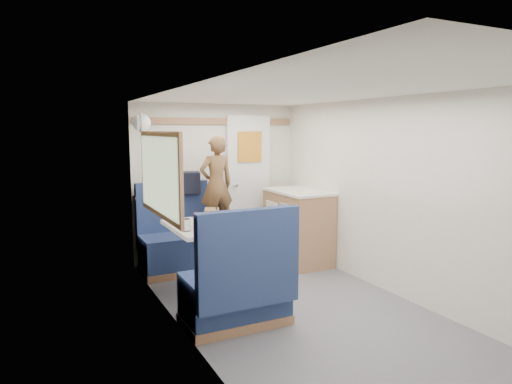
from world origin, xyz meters
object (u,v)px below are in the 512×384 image
bench_far (178,246)px  cheese_block (210,227)px  dinette_table (203,240)px  dome_light (141,123)px  person (216,185)px  wine_glass (196,216)px  galley_counter (298,226)px  tumbler_left (187,225)px  orange_fruit (212,220)px  duffel_bag (178,183)px  salt_grinder (198,221)px  tray (220,227)px  pepper_grinder (207,222)px  beer_glass (220,216)px  bench_near (238,292)px  bread_loaf (210,213)px

bench_far → cheese_block: 1.23m
dinette_table → dome_light: (-0.39, 0.85, 1.18)m
bench_far → person: (0.44, -0.14, 0.73)m
dinette_table → wine_glass: 0.33m
cheese_block → person: bearing=65.2°
galley_counter → tumbler_left: galley_counter is taller
wine_glass → orange_fruit: bearing=29.4°
duffel_bag → salt_grinder: (-0.14, -1.14, -0.26)m
person → tray: 1.04m
bench_far → dinette_table: bearing=-90.0°
dome_light → person: dome_light is taller
dome_light → person: 1.11m
bench_far → pepper_grinder: (0.02, -0.95, 0.47)m
bench_far → cheese_block: size_ratio=11.26×
dome_light → cheese_block: bearing=-72.1°
tray → pepper_grinder: 0.16m
bench_far → beer_glass: bench_far is taller
bench_far → wine_glass: 1.14m
tumbler_left → salt_grinder: bearing=44.7°
orange_fruit → salt_grinder: (-0.14, 0.00, -0.01)m
beer_glass → salt_grinder: bearing=-159.8°
salt_grinder → person: bearing=56.7°
tray → salt_grinder: bearing=130.0°
dome_light → cheese_block: 1.55m
bench_far → duffel_bag: 0.78m
dinette_table → tumbler_left: 0.36m
galley_counter → wine_glass: (-1.58, -0.69, 0.38)m
galley_counter → bench_near: bearing=-136.1°
tray → beer_glass: 0.32m
galley_counter → salt_grinder: 1.65m
dome_light → tray: size_ratio=0.56×
bench_far → dome_light: bearing=-177.9°
dome_light → salt_grinder: 1.35m
cheese_block → wine_glass: 0.19m
tumbler_left → beer_glass: bearing=31.4°
wine_glass → bread_loaf: bearing=56.7°
pepper_grinder → bread_loaf: pepper_grinder is taller
cheese_block → wine_glass: size_ratio=0.55×
bench_near → wine_glass: bench_near is taller
dinette_table → orange_fruit: orange_fruit is taller
wine_glass → salt_grinder: bearing=63.0°
bench_near → tumbler_left: (-0.22, 0.67, 0.48)m
cheese_block → bread_loaf: bread_loaf is taller
beer_glass → bench_far: bearing=106.1°
bench_near → wine_glass: size_ratio=6.25×
wine_glass → beer_glass: wine_glass is taller
tumbler_left → bench_far: bearing=78.0°
dinette_table → pepper_grinder: 0.22m
duffel_bag → salt_grinder: bearing=-81.3°
bench_near → cheese_block: size_ratio=11.26×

